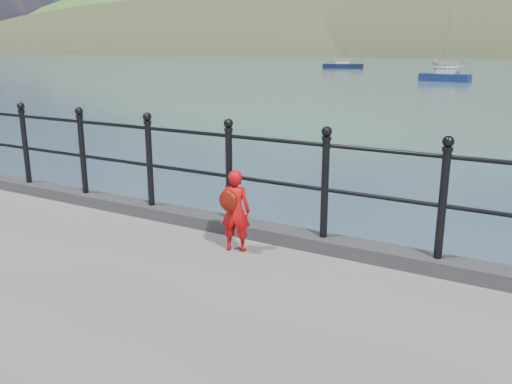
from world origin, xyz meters
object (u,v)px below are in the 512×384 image
Objects in this scene: child at (235,210)px; launch_white at (448,69)px; sailboat_left at (343,66)px; sailboat_port at (445,78)px; railing at (275,169)px.

child reaches higher than launch_white.
sailboat_left is (-17.95, 15.97, -0.54)m from launch_white.
sailboat_left is (-19.30, 23.75, -0.00)m from sailboat_port.
sailboat_port is (1.34, -7.78, -0.54)m from launch_white.
child is 0.13× the size of sailboat_port.
railing is 56.14m from launch_white.
sailboat_left reaches higher than sailboat_port.
sailboat_left is at bearing 110.80° from railing.
sailboat_port reaches higher than child.
child is 48.71m from sailboat_port.
sailboat_left reaches higher than railing.
child is 56.59m from launch_white.
child is at bearing -112.77° from railing.
sailboat_port is 0.81× the size of sailboat_left.
launch_white is at bearing 99.39° from railing.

